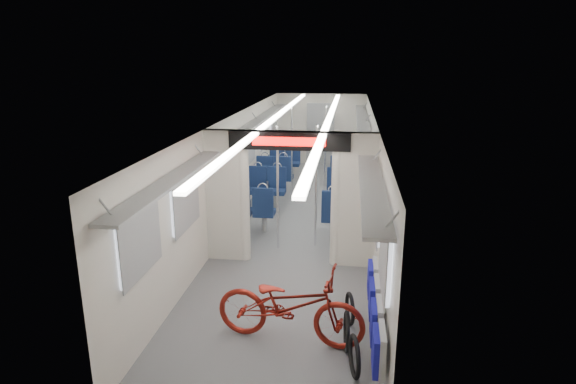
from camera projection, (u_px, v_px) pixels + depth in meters
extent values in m
plane|color=#515456|center=(301.00, 223.00, 10.39)|extent=(12.00, 12.00, 0.00)
cube|color=beige|center=(234.00, 169.00, 10.26)|extent=(0.02, 12.00, 2.30)
cube|color=beige|center=(372.00, 173.00, 9.89)|extent=(0.02, 12.00, 2.30)
cube|color=beige|center=(321.00, 129.00, 15.79)|extent=(2.90, 0.02, 2.30)
cube|color=beige|center=(234.00, 324.00, 4.35)|extent=(2.90, 0.02, 2.30)
cube|color=silver|center=(302.00, 116.00, 9.76)|extent=(2.90, 12.00, 0.02)
cube|color=white|center=(276.00, 117.00, 9.84)|extent=(0.12, 11.40, 0.04)
cube|color=white|center=(329.00, 118.00, 9.70)|extent=(0.12, 11.40, 0.04)
cube|color=beige|center=(226.00, 204.00, 8.35)|extent=(0.65, 0.18, 2.00)
cube|color=beige|center=(356.00, 209.00, 8.07)|extent=(0.65, 0.18, 2.00)
cube|color=beige|center=(290.00, 140.00, 7.89)|extent=(2.90, 0.18, 0.30)
cylinder|color=beige|center=(244.00, 205.00, 8.31)|extent=(0.20, 0.20, 2.00)
cylinder|color=beige|center=(337.00, 209.00, 8.11)|extent=(0.20, 0.20, 2.00)
cube|color=black|center=(289.00, 141.00, 7.79)|extent=(2.00, 0.03, 0.30)
cube|color=#FF0C07|center=(289.00, 142.00, 7.76)|extent=(1.20, 0.02, 0.14)
cube|color=silver|center=(139.00, 242.00, 5.61)|extent=(0.04, 1.00, 0.75)
cube|color=silver|center=(386.00, 254.00, 5.25)|extent=(0.04, 1.00, 0.75)
cube|color=silver|center=(185.00, 202.00, 7.13)|extent=(0.04, 1.00, 0.75)
cube|color=silver|center=(379.00, 209.00, 6.78)|extent=(0.04, 1.00, 0.75)
cube|color=silver|center=(229.00, 163.00, 9.71)|extent=(0.04, 1.00, 0.75)
cube|color=silver|center=(372.00, 167.00, 9.35)|extent=(0.04, 1.00, 0.75)
cube|color=silver|center=(249.00, 146.00, 11.52)|extent=(0.04, 1.00, 0.75)
cube|color=silver|center=(369.00, 149.00, 11.16)|extent=(0.04, 1.00, 0.75)
cube|color=silver|center=(263.00, 134.00, 13.33)|extent=(0.04, 1.00, 0.75)
cube|color=silver|center=(367.00, 136.00, 12.97)|extent=(0.04, 1.00, 0.75)
cube|color=silver|center=(273.00, 125.00, 15.05)|extent=(0.04, 1.00, 0.75)
cube|color=silver|center=(365.00, 126.00, 14.69)|extent=(0.04, 1.00, 0.75)
cube|color=gray|center=(173.00, 180.00, 6.20)|extent=(0.30, 3.60, 0.04)
cube|color=gray|center=(372.00, 186.00, 5.88)|extent=(0.30, 3.60, 0.04)
cube|color=gray|center=(259.00, 120.00, 11.92)|extent=(0.30, 7.60, 0.04)
cube|color=gray|center=(363.00, 122.00, 11.60)|extent=(0.30, 7.60, 0.04)
cube|color=gray|center=(320.00, 134.00, 15.78)|extent=(0.90, 0.05, 2.00)
imported|color=maroon|center=(290.00, 305.00, 5.98)|extent=(1.97, 0.91, 1.00)
cube|color=gray|center=(381.00, 351.00, 4.92)|extent=(0.06, 0.44, 0.50)
cube|color=navy|center=(375.00, 351.00, 4.92)|extent=(0.06, 0.40, 0.42)
cube|color=gray|center=(379.00, 323.00, 5.44)|extent=(0.06, 0.44, 0.50)
cube|color=navy|center=(373.00, 322.00, 5.45)|extent=(0.06, 0.40, 0.42)
cube|color=gray|center=(376.00, 299.00, 5.97)|extent=(0.06, 0.44, 0.50)
cube|color=navy|center=(372.00, 299.00, 5.97)|extent=(0.06, 0.40, 0.42)
cube|color=gray|center=(375.00, 279.00, 6.49)|extent=(0.06, 0.44, 0.50)
cube|color=navy|center=(370.00, 279.00, 6.50)|extent=(0.06, 0.40, 0.42)
torus|color=black|center=(354.00, 358.00, 5.38)|extent=(0.15, 0.50, 0.50)
torus|color=black|center=(346.00, 333.00, 5.87)|extent=(0.09, 0.50, 0.50)
torus|color=black|center=(350.00, 310.00, 6.45)|extent=(0.14, 0.45, 0.45)
cube|color=#0E1B3D|center=(264.00, 213.00, 9.80)|extent=(0.42, 0.39, 0.10)
cylinder|color=gray|center=(265.00, 223.00, 9.87)|extent=(0.10, 0.10, 0.35)
cube|color=#0E1B3D|center=(263.00, 201.00, 9.57)|extent=(0.42, 0.07, 0.51)
torus|color=silver|center=(263.00, 188.00, 9.50)|extent=(0.21, 0.03, 0.21)
cube|color=#0E1B3D|center=(276.00, 192.00, 11.32)|extent=(0.42, 0.39, 0.10)
cylinder|color=gray|center=(276.00, 201.00, 11.38)|extent=(0.10, 0.10, 0.35)
cube|color=#0E1B3D|center=(277.00, 177.00, 11.39)|extent=(0.42, 0.07, 0.51)
torus|color=silver|center=(277.00, 167.00, 11.31)|extent=(0.21, 0.03, 0.21)
cube|color=#0E1B3D|center=(242.00, 212.00, 9.86)|extent=(0.42, 0.39, 0.10)
cylinder|color=gray|center=(242.00, 222.00, 9.92)|extent=(0.10, 0.10, 0.35)
cube|color=#0E1B3D|center=(240.00, 200.00, 9.63)|extent=(0.42, 0.07, 0.51)
torus|color=silver|center=(239.00, 187.00, 9.56)|extent=(0.21, 0.03, 0.21)
cube|color=#0E1B3D|center=(257.00, 191.00, 11.38)|extent=(0.42, 0.39, 0.10)
cylinder|color=gray|center=(257.00, 200.00, 11.44)|extent=(0.10, 0.10, 0.35)
cube|color=#0E1B3D|center=(258.00, 177.00, 11.44)|extent=(0.42, 0.07, 0.51)
torus|color=silver|center=(258.00, 166.00, 11.37)|extent=(0.21, 0.03, 0.21)
cube|color=#0E1B3D|center=(333.00, 217.00, 9.51)|extent=(0.44, 0.41, 0.10)
cylinder|color=gray|center=(333.00, 228.00, 9.57)|extent=(0.10, 0.10, 0.35)
cube|color=#0E1B3D|center=(333.00, 205.00, 9.26)|extent=(0.44, 0.08, 0.54)
torus|color=silver|center=(333.00, 191.00, 9.19)|extent=(0.23, 0.03, 0.23)
cube|color=#0E1B3D|center=(336.00, 194.00, 11.11)|extent=(0.44, 0.41, 0.10)
cylinder|color=gray|center=(336.00, 203.00, 11.17)|extent=(0.10, 0.10, 0.35)
cube|color=#0E1B3D|center=(337.00, 179.00, 11.18)|extent=(0.44, 0.08, 0.54)
torus|color=silver|center=(337.00, 167.00, 11.11)|extent=(0.23, 0.03, 0.23)
cube|color=#0E1B3D|center=(357.00, 219.00, 9.45)|extent=(0.44, 0.41, 0.10)
cylinder|color=gray|center=(356.00, 229.00, 9.52)|extent=(0.10, 0.10, 0.35)
cube|color=#0E1B3D|center=(358.00, 205.00, 9.21)|extent=(0.44, 0.08, 0.54)
torus|color=silver|center=(358.00, 192.00, 9.13)|extent=(0.23, 0.03, 0.23)
cube|color=#0E1B3D|center=(356.00, 195.00, 11.05)|extent=(0.44, 0.41, 0.10)
cylinder|color=gray|center=(356.00, 204.00, 11.11)|extent=(0.10, 0.10, 0.35)
cube|color=#0E1B3D|center=(357.00, 180.00, 11.12)|extent=(0.44, 0.08, 0.54)
torus|color=silver|center=(357.00, 168.00, 11.05)|extent=(0.23, 0.03, 0.23)
cube|color=#0E1B3D|center=(284.00, 178.00, 12.60)|extent=(0.45, 0.42, 0.10)
cylinder|color=gray|center=(284.00, 186.00, 12.66)|extent=(0.10, 0.10, 0.35)
cube|color=#0E1B3D|center=(283.00, 167.00, 12.35)|extent=(0.45, 0.08, 0.55)
torus|color=silver|center=(283.00, 157.00, 12.27)|extent=(0.23, 0.03, 0.23)
cube|color=#0E1B3D|center=(292.00, 164.00, 14.22)|extent=(0.45, 0.42, 0.10)
cylinder|color=gray|center=(292.00, 171.00, 14.28)|extent=(0.10, 0.10, 0.35)
cube|color=#0E1B3D|center=(293.00, 152.00, 14.29)|extent=(0.45, 0.08, 0.55)
torus|color=silver|center=(293.00, 143.00, 14.21)|extent=(0.23, 0.03, 0.23)
cube|color=#0E1B3D|center=(267.00, 177.00, 12.66)|extent=(0.45, 0.42, 0.10)
cylinder|color=gray|center=(267.00, 185.00, 12.72)|extent=(0.10, 0.10, 0.35)
cube|color=#0E1B3D|center=(265.00, 167.00, 12.41)|extent=(0.45, 0.08, 0.55)
torus|color=silver|center=(265.00, 156.00, 12.33)|extent=(0.23, 0.03, 0.23)
cube|color=#0E1B3D|center=(276.00, 163.00, 14.27)|extent=(0.45, 0.42, 0.10)
cylinder|color=gray|center=(276.00, 171.00, 14.34)|extent=(0.10, 0.10, 0.35)
cube|color=#0E1B3D|center=(277.00, 151.00, 14.35)|extent=(0.45, 0.08, 0.55)
torus|color=silver|center=(277.00, 142.00, 14.27)|extent=(0.23, 0.03, 0.23)
cube|color=#0E1B3D|center=(338.00, 175.00, 12.83)|extent=(0.42, 0.40, 0.10)
cylinder|color=gray|center=(338.00, 184.00, 12.89)|extent=(0.10, 0.10, 0.35)
cube|color=#0E1B3D|center=(338.00, 165.00, 12.59)|extent=(0.42, 0.08, 0.52)
torus|color=silver|center=(339.00, 156.00, 12.52)|extent=(0.22, 0.03, 0.22)
cube|color=#0E1B3D|center=(340.00, 163.00, 14.36)|extent=(0.42, 0.40, 0.10)
cylinder|color=gray|center=(340.00, 170.00, 14.42)|extent=(0.10, 0.10, 0.35)
cube|color=#0E1B3D|center=(340.00, 151.00, 14.42)|extent=(0.42, 0.08, 0.52)
torus|color=silver|center=(341.00, 143.00, 14.35)|extent=(0.22, 0.03, 0.22)
cube|color=#0E1B3D|center=(356.00, 176.00, 12.77)|extent=(0.42, 0.40, 0.10)
cylinder|color=gray|center=(356.00, 184.00, 12.83)|extent=(0.10, 0.10, 0.35)
cube|color=#0E1B3D|center=(357.00, 166.00, 12.54)|extent=(0.42, 0.08, 0.52)
torus|color=silver|center=(357.00, 156.00, 12.46)|extent=(0.22, 0.03, 0.22)
cube|color=#0E1B3D|center=(356.00, 163.00, 14.30)|extent=(0.42, 0.40, 0.10)
cylinder|color=gray|center=(355.00, 170.00, 14.36)|extent=(0.10, 0.10, 0.35)
cube|color=#0E1B3D|center=(356.00, 152.00, 14.37)|extent=(0.42, 0.08, 0.52)
torus|color=silver|center=(356.00, 143.00, 14.29)|extent=(0.22, 0.03, 0.22)
cylinder|color=silver|center=(278.00, 189.00, 8.74)|extent=(0.05, 0.05, 2.30)
cylinder|color=silver|center=(316.00, 187.00, 8.86)|extent=(0.05, 0.05, 2.30)
cylinder|color=silver|center=(292.00, 155.00, 11.71)|extent=(0.04, 0.04, 2.30)
cylinder|color=silver|center=(325.00, 152.00, 12.02)|extent=(0.04, 0.04, 2.30)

